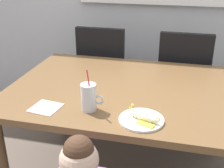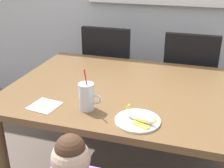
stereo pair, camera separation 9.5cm
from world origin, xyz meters
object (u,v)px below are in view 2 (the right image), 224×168
dining_table (126,99)px  snack_plate (138,121)px  milk_cup (87,98)px  dining_chair_right (189,79)px  peeled_banana (140,118)px  dining_chair_left (110,70)px  paper_napkin (45,106)px

dining_table → snack_plate: size_ratio=6.34×
dining_table → milk_cup: (-0.13, -0.34, 0.15)m
dining_chair_right → peeled_banana: dining_chair_right is taller
dining_chair_right → peeled_banana: size_ratio=5.52×
dining_table → snack_plate: bearing=-67.4°
dining_table → dining_chair_left: 0.84m
dining_chair_right → milk_cup: bearing=65.6°
dining_chair_right → snack_plate: 1.17m
milk_cup → snack_plate: milk_cup is taller
dining_table → dining_chair_right: dining_chair_right is taller
dining_chair_left → peeled_banana: bearing=114.4°
dining_chair_left → dining_chair_right: (0.71, -0.01, 0.00)m
milk_cup → peeled_banana: milk_cup is taller
dining_chair_left → snack_plate: bearing=114.0°
dining_chair_left → peeled_banana: (0.52, -1.15, 0.23)m
dining_chair_left → snack_plate: dining_chair_left is taller
snack_plate → peeled_banana: size_ratio=1.32×
snack_plate → peeled_banana: peeled_banana is taller
dining_chair_right → dining_table: bearing=64.1°
dining_chair_right → milk_cup: milk_cup is taller
peeled_banana → snack_plate: bearing=146.1°
dining_table → peeled_banana: peeled_banana is taller
peeled_banana → milk_cup: bearing=169.2°
dining_chair_left → snack_plate: size_ratio=4.17×
paper_napkin → snack_plate: bearing=-1.0°
paper_napkin → dining_chair_left: bearing=88.9°
milk_cup → paper_napkin: (-0.24, -0.04, -0.06)m
peeled_banana → paper_napkin: 0.55m
dining_table → milk_cup: 0.40m
milk_cup → peeled_banana: size_ratio=1.43×
dining_table → snack_plate: snack_plate is taller
dining_table → dining_chair_right: (0.36, 0.75, -0.12)m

